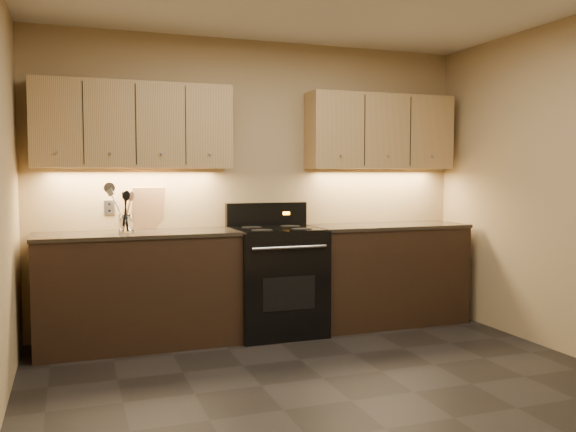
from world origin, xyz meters
The scene contains 15 objects.
floor centered at (0.00, 0.00, 0.00)m, with size 4.00×4.00×0.00m, color black.
wall_back centered at (0.00, 2.00, 1.30)m, with size 4.00×0.04×2.60m, color #9F855D.
counter_left centered at (-1.10, 1.70, 0.47)m, with size 1.62×0.62×0.93m.
counter_right centered at (1.18, 1.70, 0.47)m, with size 1.46×0.62×0.93m.
stove centered at (0.08, 1.68, 0.48)m, with size 0.76×0.68×1.14m.
upper_cab_left centered at (-1.10, 1.85, 1.80)m, with size 1.60×0.30×0.70m, color tan.
upper_cab_right centered at (1.18, 1.85, 1.80)m, with size 1.44×0.30×0.70m, color tan.
outlet_plate centered at (-1.30, 1.99, 1.12)m, with size 0.09×0.01×0.12m, color #B2B5BA.
utensil_crock centered at (-1.19, 1.71, 1.00)m, with size 0.13×0.13×0.15m.
cutting_board centered at (-0.99, 1.95, 1.11)m, with size 0.29×0.02×0.37m, color tan.
wooden_spoon centered at (-1.22, 1.71, 1.11)m, with size 0.06×0.06×0.32m, color tan, non-canonical shape.
black_spoon centered at (-1.21, 1.73, 1.11)m, with size 0.06×0.06×0.33m, color black, non-canonical shape.
black_turner centered at (-1.18, 1.68, 1.11)m, with size 0.08×0.08×0.33m, color black, non-canonical shape.
steel_spatula centered at (-1.16, 1.73, 1.13)m, with size 0.08×0.08×0.38m, color silver, non-canonical shape.
steel_skimmer centered at (-1.17, 1.70, 1.15)m, with size 0.09×0.09×0.40m, color silver, non-canonical shape.
Camera 1 is at (-1.61, -3.33, 1.41)m, focal length 38.00 mm.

